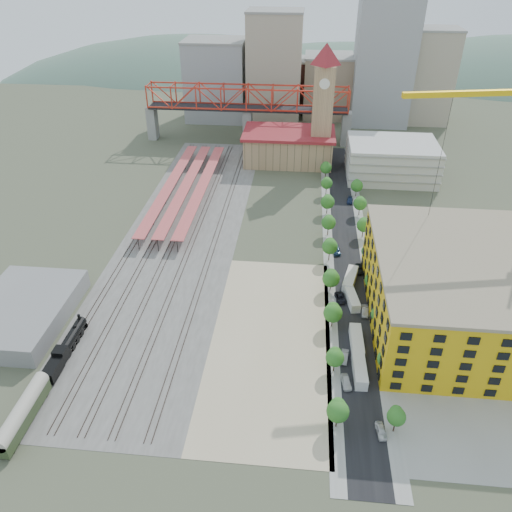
# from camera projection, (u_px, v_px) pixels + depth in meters

# --- Properties ---
(ground) EXTENTS (400.00, 400.00, 0.00)m
(ground) POSITION_uv_depth(u_px,v_px,m) (293.00, 268.00, 144.32)
(ground) COLOR #474C38
(ground) RESTS_ON ground
(ballast_strip) EXTENTS (36.00, 165.00, 0.06)m
(ballast_strip) POSITION_uv_depth(u_px,v_px,m) (184.00, 232.00, 162.01)
(ballast_strip) COLOR #605E59
(ballast_strip) RESTS_ON ground
(dirt_lot) EXTENTS (28.00, 67.00, 0.06)m
(dirt_lot) POSITION_uv_depth(u_px,v_px,m) (271.00, 340.00, 118.20)
(dirt_lot) COLOR tan
(dirt_lot) RESTS_ON ground
(street_asphalt) EXTENTS (12.00, 170.00, 0.06)m
(street_asphalt) POSITION_uv_depth(u_px,v_px,m) (346.00, 244.00, 155.57)
(street_asphalt) COLOR black
(street_asphalt) RESTS_ON ground
(sidewalk_west) EXTENTS (3.00, 170.00, 0.04)m
(sidewalk_west) POSITION_uv_depth(u_px,v_px,m) (328.00, 243.00, 156.03)
(sidewalk_west) COLOR gray
(sidewalk_west) RESTS_ON ground
(sidewalk_east) EXTENTS (3.00, 170.00, 0.04)m
(sidewalk_east) POSITION_uv_depth(u_px,v_px,m) (363.00, 245.00, 155.11)
(sidewalk_east) COLOR gray
(sidewalk_east) RESTS_ON ground
(construction_pad) EXTENTS (50.00, 90.00, 0.06)m
(construction_pad) POSITION_uv_depth(u_px,v_px,m) (471.00, 322.00, 123.76)
(construction_pad) COLOR gray
(construction_pad) RESTS_ON ground
(rail_tracks) EXTENTS (26.56, 160.00, 0.18)m
(rail_tracks) POSITION_uv_depth(u_px,v_px,m) (178.00, 231.00, 162.09)
(rail_tracks) COLOR #382B23
(rail_tracks) RESTS_ON ground
(platform_canopies) EXTENTS (16.00, 80.00, 4.12)m
(platform_canopies) POSITION_uv_depth(u_px,v_px,m) (186.00, 185.00, 183.38)
(platform_canopies) COLOR #C44F4B
(platform_canopies) RESTS_ON ground
(station_hall) EXTENTS (38.00, 24.00, 13.10)m
(station_hall) POSITION_uv_depth(u_px,v_px,m) (289.00, 146.00, 210.01)
(station_hall) COLOR tan
(station_hall) RESTS_ON ground
(clock_tower) EXTENTS (12.00, 12.00, 52.00)m
(clock_tower) POSITION_uv_depth(u_px,v_px,m) (323.00, 95.00, 195.41)
(clock_tower) COLOR tan
(clock_tower) RESTS_ON ground
(parking_garage) EXTENTS (34.00, 26.00, 14.00)m
(parking_garage) POSITION_uv_depth(u_px,v_px,m) (391.00, 160.00, 196.33)
(parking_garage) COLOR silver
(parking_garage) RESTS_ON ground
(truss_bridge) EXTENTS (94.00, 9.60, 25.60)m
(truss_bridge) POSITION_uv_depth(u_px,v_px,m) (247.00, 101.00, 224.44)
(truss_bridge) COLOR gray
(truss_bridge) RESTS_ON ground
(construction_building) EXTENTS (44.60, 50.60, 18.80)m
(construction_building) POSITION_uv_depth(u_px,v_px,m) (467.00, 291.00, 118.98)
(construction_building) COLOR gold
(construction_building) RESTS_ON ground
(warehouse) EXTENTS (22.00, 32.00, 5.00)m
(warehouse) POSITION_uv_depth(u_px,v_px,m) (22.00, 312.00, 123.31)
(warehouse) COLOR gray
(warehouse) RESTS_ON ground
(street_trees) EXTENTS (15.40, 124.40, 8.00)m
(street_trees) POSITION_uv_depth(u_px,v_px,m) (347.00, 261.00, 147.19)
(street_trees) COLOR #25661E
(street_trees) RESTS_ON ground
(skyline) EXTENTS (133.00, 46.00, 60.00)m
(skyline) POSITION_uv_depth(u_px,v_px,m) (320.00, 75.00, 250.94)
(skyline) COLOR #9EA0A3
(skyline) RESTS_ON ground
(distant_hills) EXTENTS (647.00, 264.00, 227.00)m
(distant_hills) POSITION_uv_depth(u_px,v_px,m) (357.00, 174.00, 401.53)
(distant_hills) COLOR #4C6B59
(distant_hills) RESTS_ON ground
(locomotive) EXTENTS (2.68, 20.71, 5.18)m
(locomotive) POSITION_uv_depth(u_px,v_px,m) (67.00, 346.00, 113.62)
(locomotive) COLOR black
(locomotive) RESTS_ON ground
(coach) EXTENTS (2.97, 17.26, 5.42)m
(coach) POSITION_uv_depth(u_px,v_px,m) (23.00, 413.00, 96.42)
(coach) COLOR #2E391F
(coach) RESTS_ON ground
(site_trailer_a) EXTENTS (2.89, 10.13, 2.76)m
(site_trailer_a) POSITION_uv_depth(u_px,v_px,m) (359.00, 370.00, 108.28)
(site_trailer_a) COLOR silver
(site_trailer_a) RESTS_ON ground
(site_trailer_b) EXTENTS (2.88, 10.23, 2.79)m
(site_trailer_b) POSITION_uv_depth(u_px,v_px,m) (357.00, 342.00, 115.77)
(site_trailer_b) COLOR silver
(site_trailer_b) RESTS_ON ground
(site_trailer_c) EXTENTS (3.84, 9.32, 2.48)m
(site_trailer_c) POSITION_uv_depth(u_px,v_px,m) (352.00, 299.00, 129.78)
(site_trailer_c) COLOR silver
(site_trailer_c) RESTS_ON ground
(site_trailer_d) EXTENTS (5.05, 10.74, 2.84)m
(site_trailer_d) POSITION_uv_depth(u_px,v_px,m) (350.00, 279.00, 137.03)
(site_trailer_d) COLOR silver
(site_trailer_d) RESTS_ON ground
(car_0) EXTENTS (2.58, 4.84, 1.57)m
(car_0) POSITION_uv_depth(u_px,v_px,m) (346.00, 382.00, 106.01)
(car_0) COLOR silver
(car_0) RESTS_ON ground
(car_1) EXTENTS (2.26, 4.78, 1.51)m
(car_1) POSITION_uv_depth(u_px,v_px,m) (344.00, 357.00, 112.45)
(car_1) COLOR gray
(car_1) RESTS_ON ground
(car_2) EXTENTS (3.05, 5.33, 1.40)m
(car_2) POSITION_uv_depth(u_px,v_px,m) (340.00, 298.00, 130.98)
(car_2) COLOR black
(car_2) RESTS_ON ground
(car_3) EXTENTS (2.46, 5.13, 1.44)m
(car_3) POSITION_uv_depth(u_px,v_px,m) (337.00, 251.00, 150.78)
(car_3) COLOR navy
(car_3) RESTS_ON ground
(car_4) EXTENTS (2.26, 4.44, 1.45)m
(car_4) POSITION_uv_depth(u_px,v_px,m) (381.00, 431.00, 95.54)
(car_4) COLOR silver
(car_4) RESTS_ON ground
(car_5) EXTENTS (1.88, 4.84, 1.57)m
(car_5) POSITION_uv_depth(u_px,v_px,m) (365.00, 311.00, 126.27)
(car_5) COLOR gray
(car_5) RESTS_ON ground
(car_6) EXTENTS (2.90, 5.46, 1.46)m
(car_6) POSITION_uv_depth(u_px,v_px,m) (359.00, 269.00, 142.41)
(car_6) COLOR black
(car_6) RESTS_ON ground
(car_7) EXTENTS (2.58, 5.11, 1.42)m
(car_7) POSITION_uv_depth(u_px,v_px,m) (350.00, 200.00, 179.93)
(car_7) COLOR #1A284D
(car_7) RESTS_ON ground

